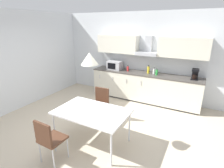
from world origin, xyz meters
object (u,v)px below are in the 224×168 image
bottle_white (154,71)px  chair_far_left (100,101)px  coffee_maker (195,74)px  microwave (115,65)px  dining_table (92,113)px  bottle_green (157,72)px  bottle_red (128,69)px  chair_near_left (49,138)px  pendant_lamp (89,59)px  bottle_yellow (148,70)px

bottle_white → chair_far_left: bearing=-115.0°
coffee_maker → bottle_white: coffee_maker is taller
bottle_white → chair_far_left: 2.04m
microwave → dining_table: 2.76m
microwave → bottle_green: (1.45, -0.05, -0.06)m
bottle_red → chair_far_left: bottle_red is taller
microwave → chair_far_left: microwave is taller
dining_table → chair_near_left: chair_near_left is taller
pendant_lamp → chair_near_left: bearing=-111.3°
bottle_white → bottle_green: size_ratio=1.01×
bottle_green → microwave: bearing=178.2°
pendant_lamp → microwave: bearing=107.6°
dining_table → chair_near_left: bearing=-111.3°
bottle_red → chair_near_left: (0.00, -3.42, -0.47)m
dining_table → pendant_lamp: size_ratio=4.51×
dining_table → bottle_red: bearing=97.4°
bottle_white → chair_far_left: (-0.84, -1.80, -0.48)m
microwave → coffee_maker: coffee_maker is taller
coffee_maker → bottle_red: (-2.00, -0.05, -0.07)m
chair_near_left → microwave: bearing=98.2°
bottle_yellow → bottle_red: 0.67m
pendant_lamp → chair_far_left: bearing=111.2°
coffee_maker → chair_near_left: size_ratio=0.34×
chair_near_left → chair_far_left: bearing=90.0°
bottle_white → dining_table: bearing=-101.0°
bottle_red → bottle_white: 0.85m
bottle_red → bottle_green: bearing=-1.1°
chair_far_left → pendant_lamp: size_ratio=2.72×
bottle_white → chair_near_left: (-0.84, -3.49, -0.48)m
bottle_green → dining_table: 2.65m
chair_near_left → dining_table: bearing=68.7°
bottle_green → pendant_lamp: bearing=-103.7°
bottle_green → chair_far_left: bearing=-119.0°
coffee_maker → chair_far_left: (-1.99, -1.79, -0.54)m
coffee_maker → bottle_red: 2.00m
chair_near_left → pendant_lamp: size_ratio=2.72×
coffee_maker → bottle_green: coffee_maker is taller
bottle_white → chair_far_left: bottle_white is taller
bottle_red → bottle_white: bearing=4.5°
microwave → bottle_green: microwave is taller
bottle_red → pendant_lamp: (0.33, -2.58, 0.79)m
dining_table → chair_near_left: 0.92m
dining_table → bottle_green: bearing=76.3°
bottle_white → chair_near_left: 3.62m
microwave → dining_table: microwave is taller
microwave → bottle_yellow: size_ratio=1.83×
bottle_yellow → pendant_lamp: bearing=-97.3°
microwave → bottle_yellow: (1.16, 0.03, -0.03)m
dining_table → pendant_lamp: (-0.00, 0.00, 1.10)m
bottle_yellow → chair_far_left: (-0.67, -1.79, -0.50)m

